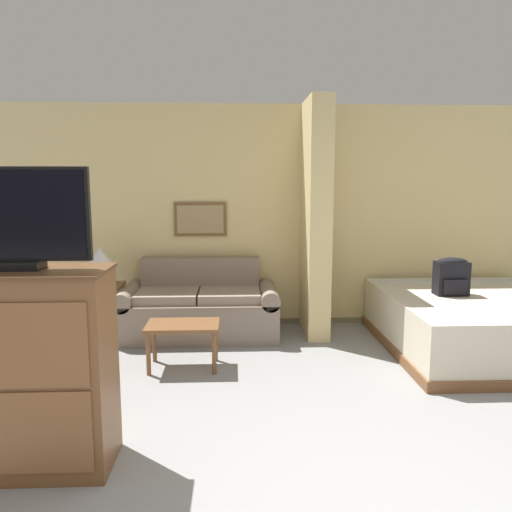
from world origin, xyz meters
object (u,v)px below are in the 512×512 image
bed (478,323)px  table_lamp (100,260)px  coffee_table (183,330)px  tv_dresser (28,371)px  tv (17,219)px  couch (199,308)px  backpack (451,276)px

bed → table_lamp: bearing=171.7°
coffee_table → table_lamp: bearing=136.0°
coffee_table → table_lamp: size_ratio=1.62×
table_lamp → bed: table_lamp is taller
tv_dresser → tv: size_ratio=1.49×
couch → table_lamp: 1.20m
table_lamp → bed: 4.02m
tv → backpack: (3.43, 2.04, -0.74)m
tv_dresser → bed: bearing=28.0°
couch → tv: tv is taller
tv → backpack: tv is taller
coffee_table → tv_dresser: size_ratio=0.55×
couch → tv: bearing=-107.5°
coffee_table → tv: bearing=-114.9°
tv_dresser → bed: 4.20m
coffee_table → table_lamp: table_lamp is taller
coffee_table → backpack: backpack is taller
table_lamp → backpack: (3.66, -0.50, -0.11)m
couch → tv_dresser: 2.76m
tv_dresser → backpack: tv_dresser is taller
couch → table_lamp: bearing=-176.1°
couch → tv: (-0.82, -2.61, 1.19)m
tv_dresser → couch: bearing=72.5°
coffee_table → tv: (-0.74, -1.60, 1.14)m
tv_dresser → tv: (-0.00, 0.00, 0.89)m
coffee_table → tv_dresser: (-0.74, -1.60, 0.24)m
bed → tv_dresser: bearing=-152.0°
couch → bed: size_ratio=0.85×
couch → tv_dresser: tv_dresser is taller
couch → coffee_table: bearing=-94.6°
table_lamp → tv_dresser: 2.57m
couch → tv_dresser: size_ratio=1.45×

